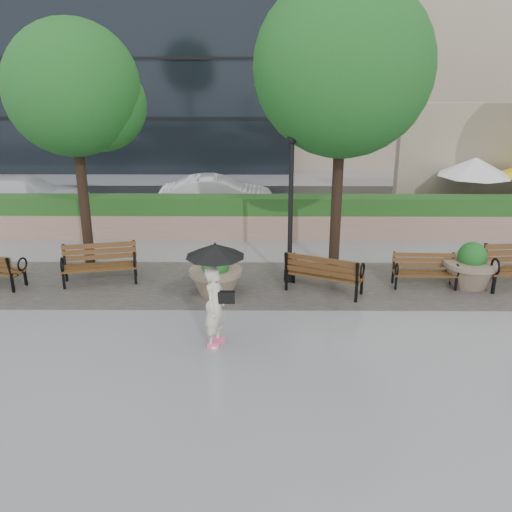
{
  "coord_description": "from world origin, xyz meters",
  "views": [
    {
      "loc": [
        -0.47,
        -10.62,
        5.65
      ],
      "look_at": [
        -0.55,
        2.09,
        1.1
      ],
      "focal_mm": 40.0,
      "sensor_mm": 36.0,
      "label": 1
    }
  ],
  "objects_px": {
    "bench_3": "(424,278)",
    "pedestrian": "(215,285)",
    "bench_2": "(324,281)",
    "car_right": "(217,195)",
    "car_left": "(26,195)",
    "lamppost": "(290,220)",
    "planter_right": "(470,269)",
    "bench_1": "(100,272)",
    "planter_left": "(216,277)"
  },
  "relations": [
    {
      "from": "planter_left",
      "to": "lamppost",
      "type": "xyz_separation_m",
      "value": [
        1.85,
        0.81,
        1.24
      ]
    },
    {
      "from": "planter_right",
      "to": "car_right",
      "type": "bearing_deg",
      "value": 134.68
    },
    {
      "from": "lamppost",
      "to": "pedestrian",
      "type": "xyz_separation_m",
      "value": [
        -1.65,
        -3.42,
        -0.35
      ]
    },
    {
      "from": "bench_3",
      "to": "planter_right",
      "type": "distance_m",
      "value": 1.2
    },
    {
      "from": "bench_3",
      "to": "planter_right",
      "type": "relative_size",
      "value": 1.15
    },
    {
      "from": "bench_2",
      "to": "planter_left",
      "type": "xyz_separation_m",
      "value": [
        -2.67,
        -0.07,
        0.13
      ]
    },
    {
      "from": "planter_left",
      "to": "pedestrian",
      "type": "height_order",
      "value": "pedestrian"
    },
    {
      "from": "bench_3",
      "to": "planter_right",
      "type": "bearing_deg",
      "value": 6.01
    },
    {
      "from": "car_left",
      "to": "bench_2",
      "type": "bearing_deg",
      "value": -138.88
    },
    {
      "from": "bench_2",
      "to": "planter_right",
      "type": "relative_size",
      "value": 1.44
    },
    {
      "from": "bench_3",
      "to": "lamppost",
      "type": "relative_size",
      "value": 0.42
    },
    {
      "from": "bench_2",
      "to": "bench_3",
      "type": "distance_m",
      "value": 2.62
    },
    {
      "from": "planter_right",
      "to": "car_left",
      "type": "distance_m",
      "value": 15.56
    },
    {
      "from": "pedestrian",
      "to": "planter_left",
      "type": "bearing_deg",
      "value": 25.36
    },
    {
      "from": "car_left",
      "to": "pedestrian",
      "type": "xyz_separation_m",
      "value": [
        7.72,
        -10.01,
        0.63
      ]
    },
    {
      "from": "lamppost",
      "to": "car_left",
      "type": "relative_size",
      "value": 0.8
    },
    {
      "from": "lamppost",
      "to": "pedestrian",
      "type": "bearing_deg",
      "value": -115.72
    },
    {
      "from": "bench_3",
      "to": "planter_left",
      "type": "bearing_deg",
      "value": -173.05
    },
    {
      "from": "planter_right",
      "to": "bench_2",
      "type": "bearing_deg",
      "value": -173.13
    },
    {
      "from": "bench_1",
      "to": "planter_left",
      "type": "relative_size",
      "value": 1.51
    },
    {
      "from": "bench_1",
      "to": "bench_2",
      "type": "relative_size",
      "value": 0.98
    },
    {
      "from": "bench_1",
      "to": "lamppost",
      "type": "xyz_separation_m",
      "value": [
        4.89,
        0.15,
        1.37
      ]
    },
    {
      "from": "bench_3",
      "to": "car_left",
      "type": "bearing_deg",
      "value": 153.57
    },
    {
      "from": "planter_right",
      "to": "lamppost",
      "type": "xyz_separation_m",
      "value": [
        -4.59,
        0.29,
        1.21
      ]
    },
    {
      "from": "planter_left",
      "to": "lamppost",
      "type": "relative_size",
      "value": 0.34
    },
    {
      "from": "planter_right",
      "to": "car_left",
      "type": "relative_size",
      "value": 0.3
    },
    {
      "from": "car_right",
      "to": "lamppost",
      "type": "bearing_deg",
      "value": -163.31
    },
    {
      "from": "car_right",
      "to": "car_left",
      "type": "bearing_deg",
      "value": 88.63
    },
    {
      "from": "bench_3",
      "to": "pedestrian",
      "type": "distance_m",
      "value": 6.01
    },
    {
      "from": "planter_right",
      "to": "lamppost",
      "type": "distance_m",
      "value": 4.76
    },
    {
      "from": "car_right",
      "to": "planter_right",
      "type": "bearing_deg",
      "value": -137.85
    },
    {
      "from": "bench_2",
      "to": "car_left",
      "type": "xyz_separation_m",
      "value": [
        -10.18,
        7.33,
        0.39
      ]
    },
    {
      "from": "bench_3",
      "to": "lamppost",
      "type": "xyz_separation_m",
      "value": [
        -3.41,
        0.37,
        1.42
      ]
    },
    {
      "from": "bench_2",
      "to": "bench_3",
      "type": "height_order",
      "value": "bench_2"
    },
    {
      "from": "planter_left",
      "to": "bench_3",
      "type": "bearing_deg",
      "value": 4.82
    },
    {
      "from": "bench_2",
      "to": "car_right",
      "type": "xyz_separation_m",
      "value": [
        -3.16,
        7.47,
        0.39
      ]
    },
    {
      "from": "bench_1",
      "to": "car_left",
      "type": "height_order",
      "value": "car_left"
    },
    {
      "from": "planter_right",
      "to": "planter_left",
      "type": "bearing_deg",
      "value": -175.35
    },
    {
      "from": "bench_2",
      "to": "car_left",
      "type": "relative_size",
      "value": 0.43
    },
    {
      "from": "planter_left",
      "to": "car_right",
      "type": "height_order",
      "value": "car_right"
    },
    {
      "from": "bench_3",
      "to": "planter_left",
      "type": "xyz_separation_m",
      "value": [
        -5.26,
        -0.44,
        0.18
      ]
    },
    {
      "from": "bench_2",
      "to": "car_right",
      "type": "bearing_deg",
      "value": -43.38
    },
    {
      "from": "car_right",
      "to": "pedestrian",
      "type": "xyz_separation_m",
      "value": [
        0.7,
        -10.15,
        0.63
      ]
    },
    {
      "from": "bench_2",
      "to": "car_right",
      "type": "relative_size",
      "value": 0.48
    },
    {
      "from": "pedestrian",
      "to": "car_left",
      "type": "bearing_deg",
      "value": 58.55
    },
    {
      "from": "car_right",
      "to": "pedestrian",
      "type": "height_order",
      "value": "pedestrian"
    },
    {
      "from": "bench_2",
      "to": "lamppost",
      "type": "relative_size",
      "value": 0.53
    },
    {
      "from": "planter_right",
      "to": "pedestrian",
      "type": "bearing_deg",
      "value": -153.3
    },
    {
      "from": "bench_1",
      "to": "car_right",
      "type": "relative_size",
      "value": 0.47
    },
    {
      "from": "bench_3",
      "to": "planter_left",
      "type": "height_order",
      "value": "planter_left"
    }
  ]
}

